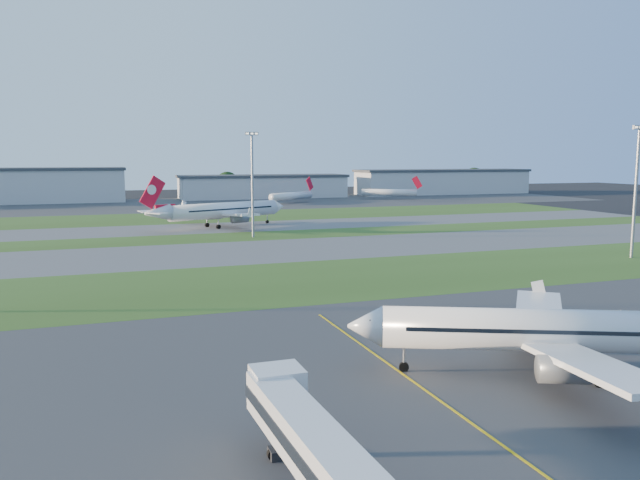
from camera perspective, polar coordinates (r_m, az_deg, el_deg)
name	(u,v)px	position (r m, az deg, el deg)	size (l,w,h in m)	color
ground	(386,412)	(50.66, 6.09, -15.35)	(700.00, 700.00, 0.00)	black
apron_near	(386,412)	(50.66, 6.09, -15.35)	(300.00, 70.00, 0.01)	#333335
grass_strip_a	(242,284)	(98.18, -7.10, -4.05)	(300.00, 34.00, 0.01)	#304B19
taxiway_a	(208,254)	(130.13, -10.22, -1.25)	(300.00, 32.00, 0.01)	#515154
grass_strip_b	(191,239)	(154.63, -11.71, 0.10)	(300.00, 18.00, 0.01)	#304B19
taxiway_b	(180,229)	(176.31, -12.69, 0.98)	(300.00, 26.00, 0.01)	#515154
grass_strip_c	(168,218)	(208.94, -13.76, 1.95)	(300.00, 40.00, 0.01)	#304B19
apron_far	(153,205)	(268.52, -15.05, 3.11)	(400.00, 80.00, 0.01)	#333335
yellow_line	(443,403)	(52.86, 11.15, -14.45)	(0.25, 60.00, 0.02)	gold
jet_bridge	(340,479)	(32.77, 1.87, -21.03)	(4.20, 26.90, 6.20)	silver
airliner_parked	(555,332)	(60.47, 20.73, -7.85)	(35.13, 29.92, 11.73)	silver
airliner_taxiing	(223,211)	(178.61, -8.83, 2.67)	(40.60, 34.45, 13.37)	silver
mini_jet_near	(292,196)	(268.88, -2.61, 4.07)	(24.68, 17.44, 9.48)	silver
mini_jet_far	(390,192)	(296.99, 6.37, 4.36)	(26.09, 14.98, 9.48)	silver
light_mast_centre	(252,177)	(154.20, -6.20, 5.72)	(3.20, 0.70, 25.80)	gray
light_mast_east	(636,183)	(136.12, 26.94, 4.70)	(3.20, 0.70, 25.80)	gray
hangar_west	(40,185)	(298.29, -24.23, 4.59)	(71.40, 23.00, 15.20)	#A5A8AE
hangar_east	(263,186)	(306.74, -5.21, 4.92)	(81.60, 23.00, 11.20)	#A5A8AE
hangar_far_east	(443,182)	(345.15, 11.17, 5.26)	(96.90, 23.00, 13.20)	#A5A8AE
tree_mid_west	(101,187)	(308.33, -19.41, 4.57)	(9.90, 9.90, 10.80)	black
tree_mid_east	(227,183)	(317.08, -8.47, 5.16)	(11.55, 11.55, 12.60)	black
tree_east	(366,183)	(337.62, 4.24, 5.26)	(10.45, 10.45, 11.40)	black
tree_far_east	(474,178)	(374.54, 13.90, 5.48)	(12.65, 12.65, 13.80)	black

